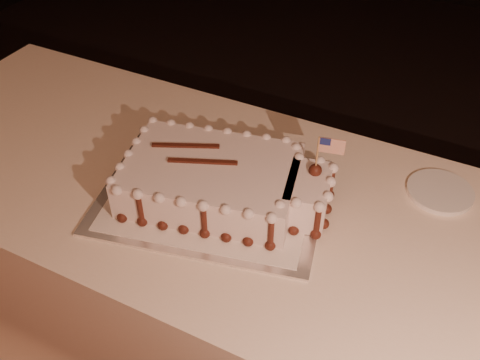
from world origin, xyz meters
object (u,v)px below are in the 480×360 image
at_px(banquet_table, 274,303).
at_px(sheet_cake, 223,181).
at_px(side_plate, 440,192).
at_px(cake_board, 212,196).

xyz_separation_m(banquet_table, sheet_cake, (-0.15, -0.02, 0.44)).
distance_m(banquet_table, side_plate, 0.57).
bearing_deg(banquet_table, sheet_cake, -171.44).
height_order(banquet_table, sheet_cake, sheet_cake).
bearing_deg(side_plate, banquet_table, -143.93).
bearing_deg(sheet_cake, cake_board, -167.19).
height_order(sheet_cake, side_plate, sheet_cake).
bearing_deg(sheet_cake, banquet_table, 8.56).
relative_size(banquet_table, sheet_cake, 4.37).
xyz_separation_m(banquet_table, side_plate, (0.34, 0.25, 0.38)).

